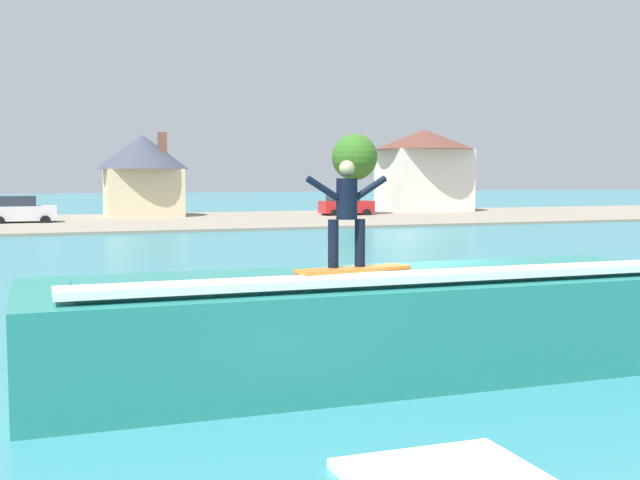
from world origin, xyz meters
TOP-DOWN VIEW (x-y plane):
  - ground_plane at (0.00, 0.00)m, footprint 260.00×260.00m
  - wave_crest at (-1.18, -0.98)m, footprint 10.81×3.56m
  - surfboard at (-1.70, -1.63)m, footprint 1.89×0.67m
  - surfer at (-1.78, -1.56)m, footprint 1.31×0.32m
  - shoreline_bank at (0.00, 41.03)m, footprint 120.00×19.87m
  - car_near_shore at (-6.94, 41.21)m, footprint 4.13×2.17m
  - car_far_shore at (15.87, 43.13)m, footprint 3.92×2.05m
  - house_gabled_white at (24.44, 47.10)m, footprint 8.31×8.31m
  - house_small_cottage at (1.36, 46.46)m, footprint 6.61×6.61m
  - tree_tall_bare at (16.86, 43.77)m, footprint 3.49×3.49m

SIDE VIEW (x-z plane):
  - ground_plane at x=0.00m, z-range 0.00..0.00m
  - shoreline_bank at x=0.00m, z-range 0.00..0.17m
  - wave_crest at x=-1.18m, z-range -0.05..1.69m
  - car_far_shore at x=15.87m, z-range 0.01..1.87m
  - car_near_shore at x=-6.94m, z-range 0.02..1.88m
  - surfboard at x=-1.70m, z-range 1.74..1.80m
  - surfer at x=-1.78m, z-range 1.89..3.51m
  - house_small_cottage at x=1.36m, z-range 0.36..6.60m
  - house_gabled_white at x=24.44m, z-range 0.49..7.39m
  - tree_tall_bare at x=16.86m, z-range 1.35..7.62m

